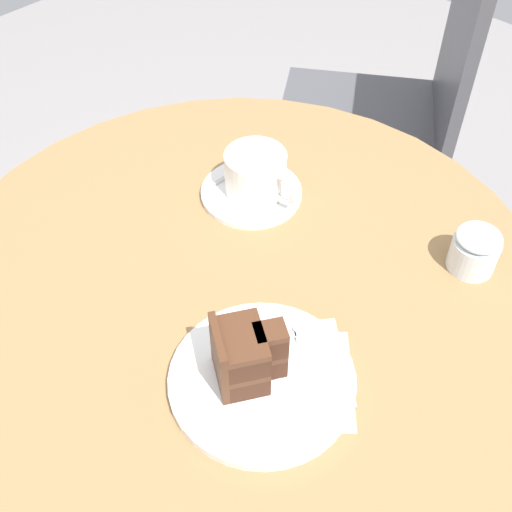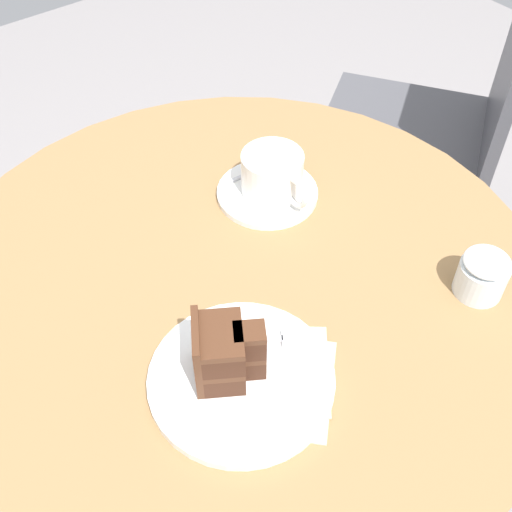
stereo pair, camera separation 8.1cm
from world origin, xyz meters
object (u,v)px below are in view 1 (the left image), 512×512
Objects in this scene: coffee_cup at (256,172)px; fork at (281,337)px; napkin at (294,373)px; cake_slice at (244,355)px; cake_plate at (262,380)px; sugar_pot at (475,250)px; cafe_chair at (403,97)px; saucer at (251,193)px; teaspoon at (241,168)px.

fork is (0.21, -0.17, -0.03)m from coffee_cup.
napkin is at bearing -38.40° from coffee_cup.
cake_slice is at bearing -127.64° from napkin.
cake_slice reaches higher than cake_plate.
cafe_chair is at bearing 129.99° from sugar_pot.
cafe_chair reaches higher than saucer.
cafe_chair is 13.79× the size of sugar_pot.
cake_slice is at bearing -48.73° from coffee_cup.
cake_slice is 0.07m from napkin.
cake_slice reaches higher than teaspoon.
teaspoon is 0.60m from cafe_chair.
saucer is at bearing -23.41° from cafe_chair.
cake_slice is 0.79× the size of fork.
coffee_cup is at bearing -107.71° from teaspoon.
cake_plate is at bearing 35.55° from cake_slice.
sugar_pot is (0.35, 0.07, 0.02)m from teaspoon.
cake_plate is at bearing -128.99° from teaspoon.
cafe_chair is (-0.34, 0.82, -0.17)m from cake_plate.
sugar_pot is at bearing 76.54° from cake_plate.
cafe_chair is at bearing 114.62° from napkin.
fork is at bearing -109.98° from sugar_pot.
coffee_cup is 0.57× the size of cake_plate.
cafe_chair is at bearing 111.37° from cake_slice.
coffee_cup reaches higher than saucer.
coffee_cup is (0.00, 0.01, 0.04)m from saucer.
cake_plate is 0.05m from cake_slice.
sugar_pot reaches higher than teaspoon.
cake_slice reaches higher than coffee_cup.
coffee_cup is 0.63× the size of napkin.
napkin is (0.24, -0.19, -0.04)m from coffee_cup.
cake_plate reaches higher than saucer.
sugar_pot is (0.30, 0.09, -0.01)m from coffee_cup.
cafe_chair is (-0.32, 0.76, -0.18)m from fork.
teaspoon is 0.32m from fork.
cake_plate is at bearing -103.46° from sugar_pot.
coffee_cup is 0.32m from cake_plate.
sugar_pot is (0.31, 0.10, 0.03)m from saucer.
napkin is at bearing 61.00° from cake_plate.
cake_plate is (0.23, -0.22, 0.00)m from saucer.
cake_slice is 0.07m from fork.
cafe_chair is at bearing 58.51° from fork.
teaspoon reaches higher than cake_plate.
cafe_chair is (-0.07, 0.57, -0.18)m from teaspoon.
cake_slice is at bearing -132.05° from teaspoon.
napkin is at bearing -9.29° from cafe_chair.
teaspoon is 1.11× the size of cake_slice.
teaspoon is 0.37m from cake_plate.
cake_slice reaches higher than napkin.
cake_plate is 1.85× the size of fork.
saucer is at bearing 136.17° from cake_plate.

